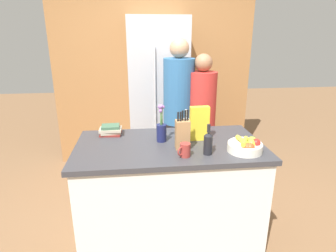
# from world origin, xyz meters

# --- Properties ---
(ground_plane) EXTENTS (14.00, 14.00, 0.00)m
(ground_plane) POSITION_xyz_m (0.00, 0.00, 0.00)
(ground_plane) COLOR brown
(kitchen_island) EXTENTS (1.52, 0.82, 0.93)m
(kitchen_island) POSITION_xyz_m (0.00, 0.00, 0.47)
(kitchen_island) COLOR silver
(kitchen_island) RESTS_ON ground_plane
(back_wall_wood) EXTENTS (2.72, 0.12, 2.60)m
(back_wall_wood) POSITION_xyz_m (0.00, 1.84, 1.30)
(back_wall_wood) COLOR #9E6B3D
(back_wall_wood) RESTS_ON ground_plane
(refrigerator) EXTENTS (0.73, 0.62, 1.99)m
(refrigerator) POSITION_xyz_m (0.02, 1.48, 0.99)
(refrigerator) COLOR #B7B7BC
(refrigerator) RESTS_ON ground_plane
(fruit_bowl) EXTENTS (0.26, 0.26, 0.11)m
(fruit_bowl) POSITION_xyz_m (0.56, -0.22, 0.98)
(fruit_bowl) COLOR silver
(fruit_bowl) RESTS_ON kitchen_island
(knife_block) EXTENTS (0.11, 0.09, 0.31)m
(knife_block) POSITION_xyz_m (0.09, -0.10, 1.05)
(knife_block) COLOR #A87A4C
(knife_block) RESTS_ON kitchen_island
(flower_vase) EXTENTS (0.08, 0.08, 0.32)m
(flower_vase) POSITION_xyz_m (-0.06, 0.07, 1.03)
(flower_vase) COLOR #191E4C
(flower_vase) RESTS_ON kitchen_island
(cereal_box) EXTENTS (0.16, 0.07, 0.29)m
(cereal_box) POSITION_xyz_m (0.26, 0.07, 1.07)
(cereal_box) COLOR yellow
(cereal_box) RESTS_ON kitchen_island
(coffee_mug) EXTENTS (0.11, 0.09, 0.10)m
(coffee_mug) POSITION_xyz_m (0.08, -0.26, 0.98)
(coffee_mug) COLOR #99332D
(coffee_mug) RESTS_ON kitchen_island
(book_stack) EXTENTS (0.19, 0.17, 0.09)m
(book_stack) POSITION_xyz_m (-0.49, 0.28, 0.97)
(book_stack) COLOR maroon
(book_stack) RESTS_ON kitchen_island
(bottle_oil) EXTENTS (0.07, 0.07, 0.23)m
(bottle_oil) POSITION_xyz_m (0.26, -0.23, 1.02)
(bottle_oil) COLOR black
(bottle_oil) RESTS_ON kitchen_island
(bottle_vinegar) EXTENTS (0.06, 0.06, 0.23)m
(bottle_vinegar) POSITION_xyz_m (0.17, 0.21, 1.02)
(bottle_vinegar) COLOR #B2BCC1
(bottle_vinegar) RESTS_ON kitchen_island
(person_at_sink) EXTENTS (0.34, 0.34, 1.74)m
(person_at_sink) POSITION_xyz_m (0.20, 0.86, 0.99)
(person_at_sink) COLOR #383842
(person_at_sink) RESTS_ON ground_plane
(person_in_blue) EXTENTS (0.30, 0.30, 1.59)m
(person_in_blue) POSITION_xyz_m (0.45, 0.78, 0.90)
(person_in_blue) COLOR #383842
(person_in_blue) RESTS_ON ground_plane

